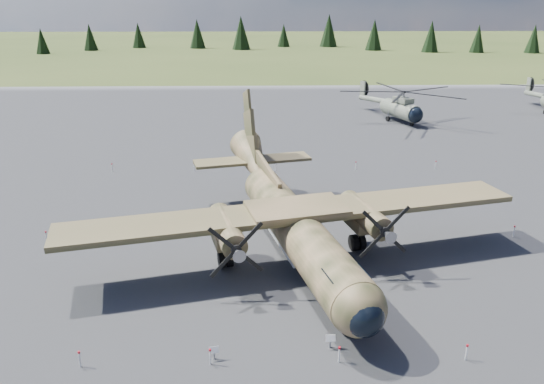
{
  "coord_description": "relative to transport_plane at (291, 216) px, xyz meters",
  "views": [
    {
      "loc": [
        -1.71,
        -33.97,
        16.04
      ],
      "look_at": [
        -0.71,
        2.0,
        2.85
      ],
      "focal_mm": 35.0,
      "sensor_mm": 36.0,
      "label": 1
    }
  ],
  "objects": [
    {
      "name": "helicopter_near",
      "position": [
        17.4,
        39.59,
        0.3
      ],
      "size": [
        21.9,
        21.96,
        4.33
      ],
      "rotation": [
        0.0,
        0.0,
        0.35
      ],
      "color": "gray",
      "rests_on": "ground"
    },
    {
      "name": "treeline",
      "position": [
        4.57,
        6.51,
        1.86
      ],
      "size": [
        327.75,
        319.59,
        10.98
      ],
      "color": "black",
      "rests_on": "ground"
    },
    {
      "name": "ground",
      "position": [
        -0.43,
        2.28,
        -2.77
      ],
      "size": [
        500.0,
        500.0,
        0.0
      ],
      "primitive_type": "plane",
      "color": "#4D5726",
      "rests_on": "ground"
    },
    {
      "name": "barrier_fence",
      "position": [
        -0.89,
        2.2,
        -2.26
      ],
      "size": [
        33.12,
        29.62,
        0.85
      ],
      "color": "white",
      "rests_on": "ground"
    },
    {
      "name": "apron",
      "position": [
        -0.43,
        12.28,
        -2.77
      ],
      "size": [
        120.0,
        120.0,
        0.04
      ],
      "primitive_type": "cube",
      "color": "slate",
      "rests_on": "ground"
    },
    {
      "name": "info_placard_right",
      "position": [
        1.31,
        -10.15,
        -2.28
      ],
      "size": [
        0.48,
        0.22,
        0.75
      ],
      "rotation": [
        0.0,
        0.0,
        0.04
      ],
      "color": "gray",
      "rests_on": "ground"
    },
    {
      "name": "info_placard_left",
      "position": [
        -4.28,
        -10.86,
        -2.31
      ],
      "size": [
        0.47,
        0.27,
        0.7
      ],
      "rotation": [
        0.0,
        0.0,
        0.19
      ],
      "color": "gray",
      "rests_on": "ground"
    },
    {
      "name": "transport_plane",
      "position": [
        0.0,
        0.0,
        0.0
      ],
      "size": [
        29.11,
        26.07,
        9.65
      ],
      "rotation": [
        0.0,
        0.0,
        0.24
      ],
      "color": "#383A1F",
      "rests_on": "ground"
    }
  ]
}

